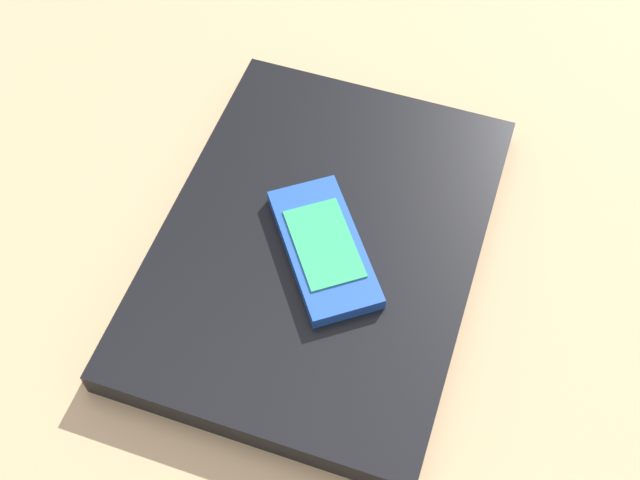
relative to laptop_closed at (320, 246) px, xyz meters
The scene contains 3 objects.
desk_surface 5.29cm from the laptop_closed, 114.94° to the right, with size 120.00×80.00×3.00cm, color tan.
laptop_closed is the anchor object (origin of this frame).
cell_phone_on_laptop 2.21cm from the laptop_closed, 22.98° to the left, with size 12.88×10.24×1.23cm.
Camera 1 is at (35.47, 10.15, 56.62)cm, focal length 45.96 mm.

